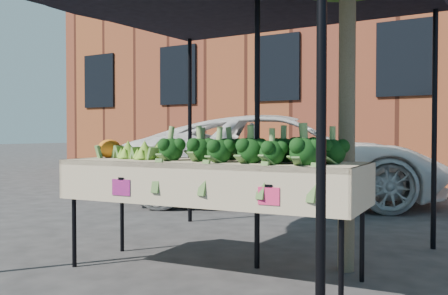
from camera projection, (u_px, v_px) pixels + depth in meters
ground at (221, 280)px, 3.93m from camera, size 90.00×90.00×0.00m
table at (211, 217)px, 4.09m from camera, size 2.47×1.03×0.90m
canopy at (226, 104)px, 4.49m from camera, size 3.16×3.16×2.74m
broccoli_heap at (248, 145)px, 3.92m from camera, size 1.47×0.57×0.26m
romanesco_cluster at (149, 147)px, 4.46m from camera, size 0.43×0.57×0.20m
cauliflower_pair at (109, 147)px, 4.59m from camera, size 0.20×0.20×0.18m
vehicle at (284, 45)px, 8.19m from camera, size 2.24×2.70×5.05m
street_tree at (347, 32)px, 4.14m from camera, size 1.96×1.96×3.87m
building_left at (291, 28)px, 16.61m from camera, size 12.00×8.00×9.00m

